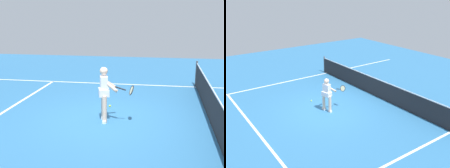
# 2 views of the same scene
# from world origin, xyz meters

# --- Properties ---
(ground_plane) EXTENTS (25.23, 25.23, 0.00)m
(ground_plane) POSITION_xyz_m (0.00, 0.00, 0.00)
(ground_plane) COLOR teal
(service_line_marking) EXTENTS (8.90, 0.10, 0.01)m
(service_line_marking) POSITION_xyz_m (0.00, -3.23, 0.00)
(service_line_marking) COLOR white
(service_line_marking) RESTS_ON ground
(sideline_left_marking) EXTENTS (0.10, 17.41, 0.01)m
(sideline_left_marking) POSITION_xyz_m (-4.45, 0.00, 0.00)
(sideline_left_marking) COLOR white
(sideline_left_marking) RESTS_ON ground
(court_net) EXTENTS (9.58, 0.08, 1.04)m
(court_net) POSITION_xyz_m (0.00, 2.96, 0.49)
(court_net) COLOR #4C4C51
(court_net) RESTS_ON ground
(tennis_player) EXTENTS (0.66, 1.07, 1.55)m
(tennis_player) POSITION_xyz_m (0.14, 0.02, 0.85)
(tennis_player) COLOR beige
(tennis_player) RESTS_ON ground
(tennis_ball_near) EXTENTS (0.07, 0.07, 0.07)m
(tennis_ball_near) POSITION_xyz_m (-1.18, -0.07, 0.03)
(tennis_ball_near) COLOR #D1E533
(tennis_ball_near) RESTS_ON ground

